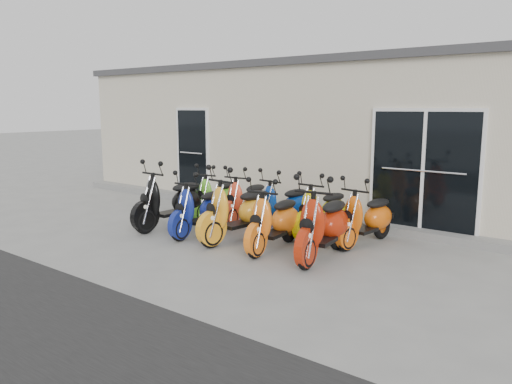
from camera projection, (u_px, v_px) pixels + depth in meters
ground at (236, 237)px, 9.04m from camera, size 80.00×80.00×0.00m
building at (365, 136)px, 12.83m from camera, size 14.00×6.00×3.20m
roof_cap at (367, 69)px, 12.54m from camera, size 14.20×6.20×0.16m
front_step at (297, 214)px, 10.60m from camera, size 14.00×0.40×0.15m
door_left at (193, 150)px, 12.44m from camera, size 1.07×0.08×2.22m
door_right at (424, 167)px, 8.96m from camera, size 2.02×0.08×2.22m
scooter_front_black at (171, 193)px, 9.63m from camera, size 0.75×1.88×1.37m
scooter_front_blue at (200, 202)px, 9.13m from camera, size 0.74×1.70×1.23m
scooter_front_orange_a at (239, 202)px, 8.68m from camera, size 0.87×1.92×1.37m
scooter_front_orange_b at (274, 213)px, 8.15m from camera, size 0.79×1.75×1.25m
scooter_front_red at (324, 216)px, 7.65m from camera, size 0.90×1.93×1.37m
scooter_back_green at (217, 190)px, 10.52m from camera, size 0.66×1.63×1.19m
scooter_back_red at (246, 194)px, 10.03m from camera, size 0.75×1.69×1.21m
scooter_back_blue at (283, 199)px, 9.47m from camera, size 0.80×1.71×1.22m
scooter_back_yellow at (323, 204)px, 8.95m from camera, size 0.71×1.70×1.23m
scooter_back_extra at (367, 210)px, 8.45m from camera, size 0.80×1.71×1.22m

